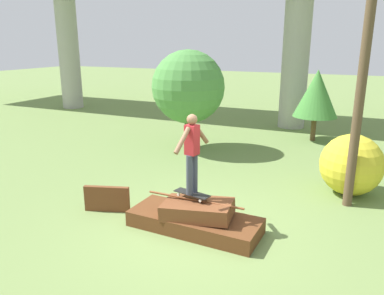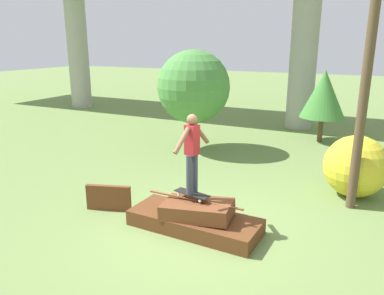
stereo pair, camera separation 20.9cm
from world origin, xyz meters
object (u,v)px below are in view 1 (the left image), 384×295
skateboard (192,194)px  tree_behind_right (316,94)px  bush_yellow_flowering (351,165)px  skater (192,149)px  tree_mid_back (188,87)px

skateboard → tree_behind_right: 8.27m
skateboard → bush_yellow_flowering: 4.18m
tree_behind_right → bush_yellow_flowering: (1.48, -4.95, -1.02)m
skateboard → skater: 0.90m
skater → bush_yellow_flowering: 4.27m
bush_yellow_flowering → skater: bearing=-130.9°
skateboard → bush_yellow_flowering: bearing=49.1°
skateboard → bush_yellow_flowering: size_ratio=0.53×
skater → tree_behind_right: 8.20m
tree_behind_right → tree_mid_back: bearing=-140.7°
tree_behind_right → skateboard: bearing=-98.8°
bush_yellow_flowering → tree_mid_back: bearing=159.8°
tree_behind_right → bush_yellow_flowering: tree_behind_right is taller
tree_behind_right → bush_yellow_flowering: 5.27m
skater → tree_behind_right: size_ratio=0.59×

